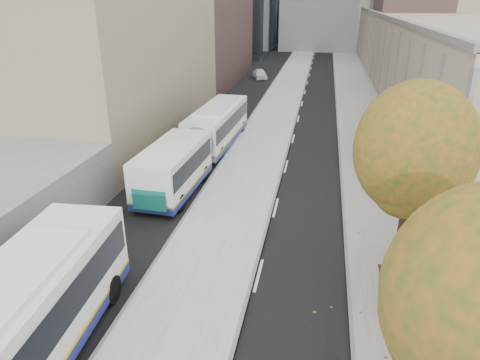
# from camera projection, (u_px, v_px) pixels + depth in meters

# --- Properties ---
(bus_platform) EXTENTS (4.25, 150.00, 0.15)m
(bus_platform) POSITION_uv_depth(u_px,v_px,m) (272.00, 120.00, 38.02)
(bus_platform) COLOR #A2A2A2
(bus_platform) RESTS_ON ground
(sidewalk) EXTENTS (4.75, 150.00, 0.08)m
(sidewalk) POSITION_uv_depth(u_px,v_px,m) (365.00, 125.00, 36.65)
(sidewalk) COLOR gray
(sidewalk) RESTS_ON ground
(building_tan) EXTENTS (18.00, 92.00, 8.00)m
(building_tan) POSITION_uv_depth(u_px,v_px,m) (437.00, 45.00, 59.28)
(building_tan) COLOR gray
(building_tan) RESTS_ON ground
(bus_shelter) EXTENTS (1.90, 4.40, 2.53)m
(bus_shelter) POSITION_uv_depth(u_px,v_px,m) (479.00, 264.00, 13.84)
(bus_shelter) COLOR #383A3F
(bus_shelter) RESTS_ON sidewalk
(tree_c) EXTENTS (4.20, 4.20, 7.28)m
(tree_c) POSITION_uv_depth(u_px,v_px,m) (415.00, 150.00, 14.83)
(tree_c) COLOR black
(tree_c) RESTS_ON sidewalk
(bus_far) EXTENTS (3.10, 16.71, 2.77)m
(bus_far) POSITION_uv_depth(u_px,v_px,m) (202.00, 140.00, 27.96)
(bus_far) COLOR white
(bus_far) RESTS_ON ground
(distant_car) EXTENTS (2.62, 4.07, 1.29)m
(distant_car) POSITION_uv_depth(u_px,v_px,m) (260.00, 74.00, 57.17)
(distant_car) COLOR white
(distant_car) RESTS_ON ground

